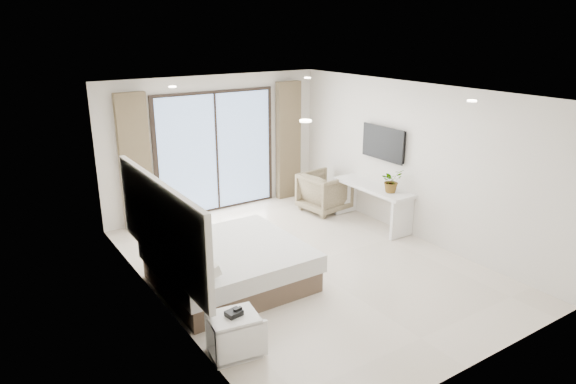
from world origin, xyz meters
The scene contains 8 objects.
ground centered at (0.00, 0.00, 0.00)m, with size 6.20×6.20×0.00m, color beige.
room_shell centered at (-0.20, 0.77, 1.58)m, with size 4.62×6.22×2.72m.
bed centered at (-1.29, 0.08, 0.30)m, with size 2.04×1.94×0.71m.
nightstand centered at (-2.02, -1.45, 0.25)m, with size 0.61×0.53×0.49m.
phone centered at (-2.01, -1.45, 0.53)m, with size 0.18×0.14×0.06m, color black.
console_desk centered at (2.04, 0.70, 0.57)m, with size 0.53×1.70×0.77m.
plant centered at (2.04, 0.25, 0.93)m, with size 0.38×0.42×0.33m, color #33662D.
armchair centered at (1.76, 1.80, 0.43)m, with size 0.84×0.79×0.87m, color #927F60.
Camera 1 is at (-4.28, -5.98, 3.60)m, focal length 32.00 mm.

